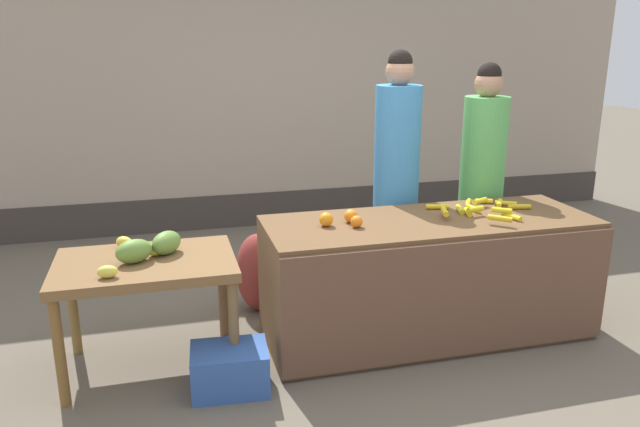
# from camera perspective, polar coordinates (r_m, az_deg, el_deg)

# --- Properties ---
(ground_plane) EXTENTS (24.00, 24.00, 0.00)m
(ground_plane) POSITION_cam_1_polar(r_m,az_deg,el_deg) (4.27, 3.97, -11.60)
(ground_plane) COLOR #665B4C
(market_wall_back) EXTENTS (8.02, 0.23, 2.85)m
(market_wall_back) POSITION_cam_1_polar(r_m,az_deg,el_deg) (6.63, -4.03, 10.98)
(market_wall_back) COLOR tan
(market_wall_back) RESTS_ON ground
(fruit_stall_counter) EXTENTS (2.20, 0.80, 0.82)m
(fruit_stall_counter) POSITION_cam_1_polar(r_m,az_deg,el_deg) (4.25, 10.01, -5.88)
(fruit_stall_counter) COLOR brown
(fruit_stall_counter) RESTS_ON ground
(side_table_wooden) EXTENTS (1.05, 0.72, 0.71)m
(side_table_wooden) POSITION_cam_1_polar(r_m,az_deg,el_deg) (3.83, -15.85, -5.46)
(side_table_wooden) COLOR brown
(side_table_wooden) RESTS_ON ground
(banana_bunch_pile) EXTENTS (0.73, 0.63, 0.07)m
(banana_bunch_pile) POSITION_cam_1_polar(r_m,az_deg,el_deg) (4.36, 14.80, 0.49)
(banana_bunch_pile) COLOR yellow
(banana_bunch_pile) RESTS_ON fruit_stall_counter
(orange_pile) EXTENTS (0.27, 0.19, 0.09)m
(orange_pile) POSITION_cam_1_polar(r_m,az_deg,el_deg) (3.92, 2.12, -0.48)
(orange_pile) COLOR orange
(orange_pile) RESTS_ON fruit_stall_counter
(mango_papaya_pile) EXTENTS (0.51, 0.59, 0.14)m
(mango_papaya_pile) POSITION_cam_1_polar(r_m,az_deg,el_deg) (3.82, -15.92, -3.09)
(mango_papaya_pile) COLOR yellow
(mango_papaya_pile) RESTS_ON side_table_wooden
(vendor_woman_blue_shirt) EXTENTS (0.34, 0.34, 1.90)m
(vendor_woman_blue_shirt) POSITION_cam_1_polar(r_m,az_deg,el_deg) (4.66, 7.08, 3.30)
(vendor_woman_blue_shirt) COLOR #33333D
(vendor_woman_blue_shirt) RESTS_ON ground
(vendor_woman_green_shirt) EXTENTS (0.34, 0.34, 1.80)m
(vendor_woman_green_shirt) POSITION_cam_1_polar(r_m,az_deg,el_deg) (4.94, 14.77, 3.01)
(vendor_woman_green_shirt) COLOR #33333D
(vendor_woman_green_shirt) RESTS_ON ground
(produce_crate) EXTENTS (0.46, 0.35, 0.26)m
(produce_crate) POSITION_cam_1_polar(r_m,az_deg,el_deg) (3.71, -8.38, -14.10)
(produce_crate) COLOR #3359A5
(produce_crate) RESTS_ON ground
(produce_sack) EXTENTS (0.45, 0.47, 0.60)m
(produce_sack) POSITION_cam_1_polar(r_m,az_deg,el_deg) (4.60, -5.76, -5.48)
(produce_sack) COLOR maroon
(produce_sack) RESTS_ON ground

